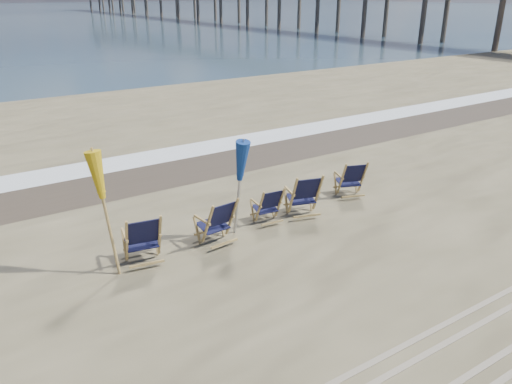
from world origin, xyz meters
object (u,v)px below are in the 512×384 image
beach_chair_2 (280,204)px  beach_chair_4 (363,179)px  umbrella_yellow (103,182)px  beach_chair_0 (160,237)px  umbrella_blue (238,164)px  beach_chair_3 (318,194)px  beach_chair_1 (232,219)px

beach_chair_2 → beach_chair_4: size_ratio=0.90×
beach_chair_4 → umbrella_yellow: size_ratio=0.43×
beach_chair_0 → umbrella_blue: 2.14m
beach_chair_4 → umbrella_yellow: 6.56m
beach_chair_0 → beach_chair_4: 5.56m
beach_chair_3 → beach_chair_4: size_ratio=1.09×
beach_chair_1 → umbrella_yellow: (-2.47, 0.16, 1.26)m
umbrella_yellow → umbrella_blue: (2.73, 0.01, -0.17)m
beach_chair_1 → beach_chair_2: bearing=-175.9°
beach_chair_0 → umbrella_yellow: (-0.89, 0.16, 1.24)m
beach_chair_2 → umbrella_blue: size_ratio=0.42×
umbrella_yellow → umbrella_blue: bearing=0.3°
beach_chair_0 → beach_chair_3: size_ratio=1.00×
beach_chair_2 → umbrella_blue: umbrella_blue is taller
beach_chair_0 → beach_chair_4: beach_chair_0 is taller
beach_chair_3 → beach_chair_4: 1.71m
beach_chair_4 → umbrella_blue: bearing=22.1°
beach_chair_3 → beach_chair_4: (1.68, 0.28, -0.04)m
beach_chair_1 → beach_chair_4: bearing=179.1°
beach_chair_4 → umbrella_blue: 3.87m
beach_chair_1 → umbrella_blue: size_ratio=0.49×
beach_chair_1 → umbrella_yellow: 2.78m
beach_chair_2 → beach_chair_4: bearing=-172.5°
beach_chair_2 → umbrella_yellow: (-3.84, -0.06, 1.34)m
beach_chair_0 → beach_chair_2: (2.95, 0.22, -0.09)m
umbrella_blue → beach_chair_2: bearing=2.4°
umbrella_yellow → beach_chair_4: bearing=1.1°
beach_chair_1 → beach_chair_2: 1.39m
umbrella_yellow → beach_chair_3: bearing=-1.8°
umbrella_blue → beach_chair_4: bearing=1.8°
beach_chair_1 → umbrella_yellow: bearing=-8.8°
beach_chair_1 → umbrella_blue: umbrella_blue is taller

